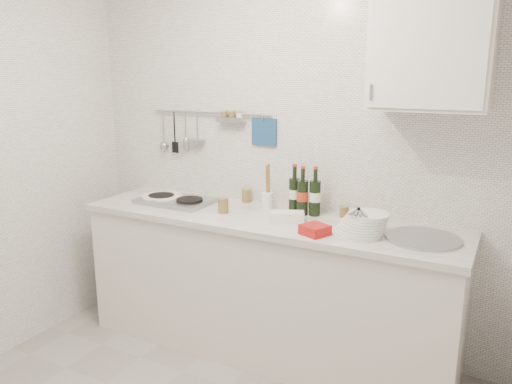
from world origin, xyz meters
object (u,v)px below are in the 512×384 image
Objects in this scene: wall_cabinet at (433,42)px; plate_stack_hob at (160,198)px; utensil_crock at (267,198)px; plate_stack_sink at (363,224)px; wine_bottles at (304,190)px.

wall_cabinet is 2.00m from plate_stack_hob.
plate_stack_hob is at bearing -168.22° from utensil_crock.
utensil_crock is (0.76, 0.16, 0.05)m from plate_stack_hob.
wall_cabinet reaches higher than plate_stack_sink.
wall_cabinet is 2.32× the size of plate_stack_sink.
wine_bottles reaches higher than plate_stack_sink.
wall_cabinet reaches higher than utensil_crock.
wall_cabinet is 2.36× the size of plate_stack_hob.
plate_stack_hob is at bearing -176.01° from wall_cabinet.
wall_cabinet is at bearing -2.24° from utensil_crock.
plate_stack_hob is 0.99× the size of plate_stack_sink.
wine_bottles is 1.01× the size of utensil_crock.
utensil_crock reaches higher than plate_stack_hob.
plate_stack_sink is at bearing -143.98° from wall_cabinet.
wine_bottles is (-0.71, 0.04, -0.87)m from wall_cabinet.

